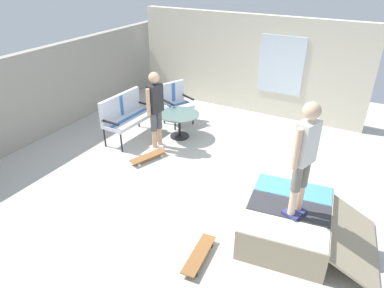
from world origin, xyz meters
The scene contains 11 objects.
ground_plane centered at (0.00, 0.00, -0.05)m, with size 12.00×12.00×0.10m, color beige.
back_wall_cinderblock centered at (0.00, 4.00, 0.97)m, with size 9.00×0.20×1.94m.
house_facade centered at (3.80, 0.49, 1.24)m, with size 0.23×6.00×2.47m.
skate_ramp centered at (-0.53, -1.89, 0.25)m, with size 1.71×2.03×0.51m.
patio_bench centered at (0.87, 2.21, 0.62)m, with size 1.27×0.59×1.02m.
patio_chair_near_house centered at (2.12, 1.66, 0.61)m, with size 0.79×0.75×1.02m.
patio_table centered at (1.48, 1.18, 0.40)m, with size 0.90×0.90×0.57m.
person_watching centered at (0.80, 1.33, 0.98)m, with size 0.48×0.28×1.69m.
person_skater centered at (-0.63, -1.95, 1.48)m, with size 0.46×0.32×1.67m.
skateboard_by_bench centered at (0.27, 1.20, 0.08)m, with size 0.82×0.46×0.10m.
skateboard_spare centered at (-1.59, -0.96, 0.08)m, with size 0.81×0.27×0.10m.
Camera 1 is at (-4.70, -2.57, 3.69)m, focal length 32.76 mm.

